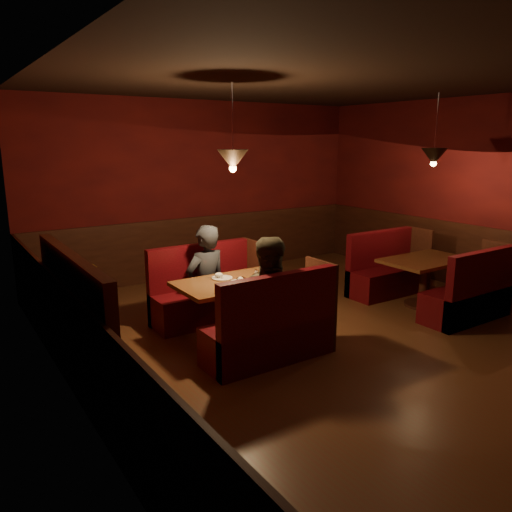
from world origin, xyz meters
TOP-DOWN VIEW (x-y plane):
  - room at (-0.28, 0.05)m, footprint 6.02×7.02m
  - main_table at (-1.09, 0.69)m, footprint 1.30×0.79m
  - main_bench_far at (-1.07, 1.42)m, footprint 1.43×0.51m
  - main_bench_near at (-1.07, -0.05)m, footprint 1.43×0.51m
  - second_table at (1.71, 0.26)m, footprint 1.19×0.76m
  - second_bench_far at (1.74, 0.97)m, footprint 1.32×0.49m
  - second_bench_near at (1.74, -0.45)m, footprint 1.32×0.49m
  - diner_a at (-1.13, 1.32)m, footprint 0.64×0.47m
  - diner_b at (-1.00, 0.05)m, footprint 0.86×0.71m

SIDE VIEW (x-z plane):
  - second_bench_far at x=1.74m, z-range -0.17..0.77m
  - second_bench_near at x=1.74m, z-range -0.17..0.77m
  - main_bench_far at x=-1.07m, z-range -0.18..0.80m
  - main_bench_near at x=-1.07m, z-range -0.18..0.80m
  - second_table at x=1.71m, z-range 0.16..0.83m
  - main_table at x=-1.09m, z-range 0.08..0.99m
  - diner_a at x=-1.13m, z-range 0.00..1.61m
  - diner_b at x=-1.00m, z-range 0.00..1.64m
  - room at x=-0.28m, z-range -0.41..2.51m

